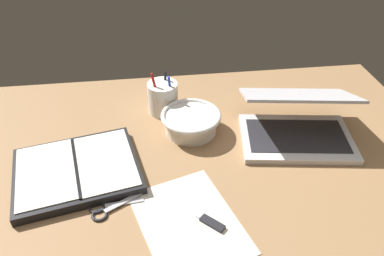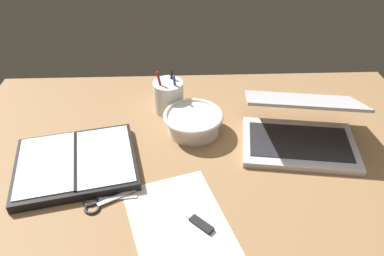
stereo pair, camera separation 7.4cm
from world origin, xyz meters
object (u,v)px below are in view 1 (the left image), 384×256
bowl (191,121)px  scissors (105,209)px  laptop (297,123)px  planner (77,170)px  pen_cup (163,98)px

bowl → scissors: bowl is taller
laptop → bowl: laptop is taller
bowl → planner: size_ratio=0.50×
scissors → pen_cup: bearing=50.0°
pen_cup → scissors: pen_cup is taller
pen_cup → planner: pen_cup is taller
laptop → planner: size_ratio=0.98×
laptop → bowl: size_ratio=1.98×
laptop → scissors: size_ratio=2.70×
planner → scissors: bearing=-71.5°
laptop → pen_cup: 41.67cm
scissors → planner: bearing=103.2°
scissors → bowl: bearing=31.9°
laptop → scissors: laptop is taller
bowl → pen_cup: pen_cup is taller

